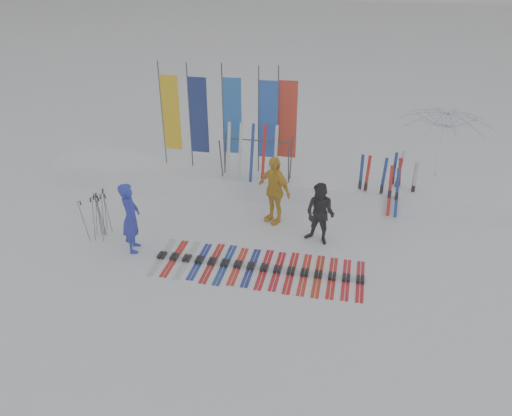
% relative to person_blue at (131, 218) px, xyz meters
% --- Properties ---
extents(ground, '(120.00, 120.00, 0.00)m').
position_rel_person_blue_xyz_m(ground, '(2.72, -0.65, -0.91)').
color(ground, white).
rests_on(ground, ground).
extents(snow_bank, '(14.00, 1.60, 0.60)m').
position_rel_person_blue_xyz_m(snow_bank, '(2.72, 3.95, -0.61)').
color(snow_bank, white).
rests_on(snow_bank, ground).
extents(person_blue, '(0.60, 0.76, 1.82)m').
position_rel_person_blue_xyz_m(person_blue, '(0.00, 0.00, 0.00)').
color(person_blue, '#1D2AAA').
rests_on(person_blue, ground).
extents(person_black, '(0.97, 0.87, 1.64)m').
position_rel_person_blue_xyz_m(person_black, '(4.49, 1.30, -0.09)').
color(person_black, black).
rests_on(person_black, ground).
extents(person_yellow, '(1.18, 1.01, 1.90)m').
position_rel_person_blue_xyz_m(person_yellow, '(3.16, 2.15, 0.04)').
color(person_yellow, gold).
rests_on(person_yellow, ground).
extents(tent_canopy, '(3.58, 3.60, 2.49)m').
position_rel_person_blue_xyz_m(tent_canopy, '(7.72, 5.47, 0.33)').
color(tent_canopy, white).
rests_on(tent_canopy, ground).
extents(ski_row, '(4.96, 1.70, 0.07)m').
position_rel_person_blue_xyz_m(ski_row, '(3.19, -0.19, -0.88)').
color(ski_row, '#B5B7BC').
rests_on(ski_row, ground).
extents(pole_cluster, '(0.57, 0.83, 1.25)m').
position_rel_person_blue_xyz_m(pole_cluster, '(-1.11, 0.42, -0.31)').
color(pole_cluster, '#595B60').
rests_on(pole_cluster, ground).
extents(feather_flags, '(4.13, 0.18, 3.20)m').
position_rel_person_blue_xyz_m(feather_flags, '(1.46, 4.09, 1.33)').
color(feather_flags, '#383A3F').
rests_on(feather_flags, ground).
extents(ski_rack, '(2.04, 0.80, 1.23)m').
position_rel_person_blue_xyz_m(ski_rack, '(2.37, 3.55, 0.47)').
color(ski_rack, '#383A3F').
rests_on(ski_rack, ground).
extents(upright_skis, '(1.57, 0.96, 1.69)m').
position_rel_person_blue_xyz_m(upright_skis, '(6.28, 3.50, -0.12)').
color(upright_skis, silver).
rests_on(upright_skis, ground).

